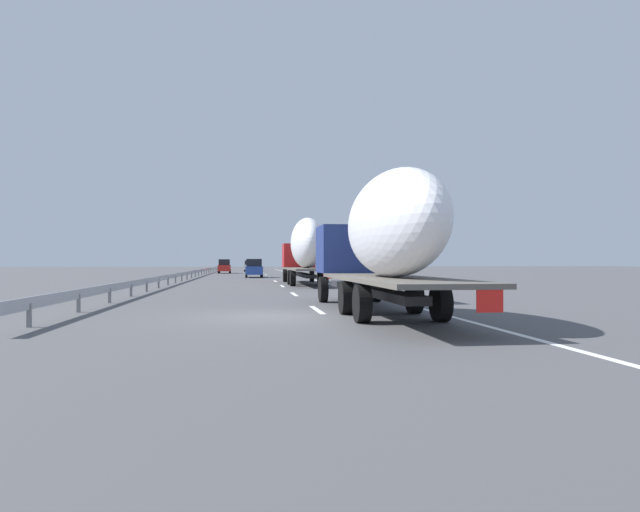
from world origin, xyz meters
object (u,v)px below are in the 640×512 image
object	(u,v)px
truck_lead	(305,248)
car_white_van	(250,266)
road_sign	(310,257)
truck_trailing	(382,236)
car_silver_hatch	(249,265)
car_blue_sedan	(254,268)
car_red_compact	(224,266)

from	to	relation	value
truck_lead	car_white_van	distance (m)	53.55
truck_lead	road_sign	world-z (taller)	truck_lead
truck_trailing	car_silver_hatch	distance (m)	92.29
car_blue_sedan	car_red_compact	bearing A→B (deg)	10.50
truck_lead	car_red_compact	world-z (taller)	truck_lead
truck_lead	truck_trailing	bearing A→B (deg)	-180.00
car_blue_sedan	car_white_van	world-z (taller)	car_blue_sedan
road_sign	car_silver_hatch	bearing A→B (deg)	8.46
truck_trailing	car_red_compact	distance (m)	62.35
truck_lead	car_silver_hatch	xyz separation A→B (m)	(69.58, 3.66, -1.68)
car_blue_sedan	car_silver_hatch	xyz separation A→B (m)	(51.17, 0.23, -0.02)
car_white_van	road_sign	size ratio (longest dim) A/B	1.31
car_blue_sedan	road_sign	world-z (taller)	road_sign
truck_lead	car_red_compact	bearing A→B (deg)	10.52
road_sign	truck_trailing	bearing A→B (deg)	176.21
truck_lead	car_white_van	size ratio (longest dim) A/B	3.37
truck_trailing	car_white_van	distance (m)	76.13
car_silver_hatch	car_blue_sedan	bearing A→B (deg)	-179.74
truck_trailing	car_blue_sedan	distance (m)	41.21
truck_trailing	car_white_van	xyz separation A→B (m)	(76.02, 3.71, -1.54)
truck_trailing	truck_lead	bearing A→B (deg)	0.00
truck_trailing	road_sign	size ratio (longest dim) A/B	4.40
truck_trailing	car_blue_sedan	bearing A→B (deg)	4.77
truck_lead	car_red_compact	xyz separation A→B (m)	(39.27, 7.29, -1.65)
car_white_van	road_sign	world-z (taller)	road_sign
truck_lead	car_red_compact	distance (m)	39.98
truck_lead	car_silver_hatch	bearing A→B (deg)	3.01
truck_trailing	car_blue_sedan	xyz separation A→B (m)	(41.04, 3.43, -1.48)
car_white_van	truck_trailing	bearing A→B (deg)	-177.21
truck_trailing	car_white_van	bearing A→B (deg)	2.79
car_blue_sedan	car_white_van	xyz separation A→B (m)	(34.98, 0.28, -0.06)
truck_lead	car_silver_hatch	size ratio (longest dim) A/B	3.45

